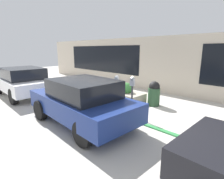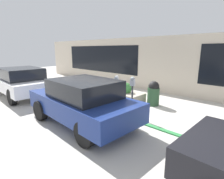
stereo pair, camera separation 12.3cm
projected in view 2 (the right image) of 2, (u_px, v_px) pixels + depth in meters
ground_plane at (110, 112)px, 7.11m from camera, size 40.00×40.00×0.00m
curb_strip at (109, 112)px, 7.05m from camera, size 24.50×0.16×0.04m
building_facade at (165, 65)px, 9.90m from camera, size 24.50×0.17×3.22m
parking_meter_nearest at (132, 88)px, 6.50m from camera, size 0.18×0.16×1.50m
parking_meter_second at (117, 84)px, 7.04m from camera, size 0.19×0.16×1.46m
parking_meter_middle at (102, 86)px, 7.70m from camera, size 0.18×0.16×1.32m
planter_box at (125, 95)px, 8.39m from camera, size 1.67×1.03×0.95m
parked_car_middle at (82, 101)px, 5.85m from camera, size 4.21×2.03×1.53m
parked_car_rear at (21, 81)px, 9.32m from camera, size 4.42×2.08×1.54m
trash_bin at (153, 93)px, 7.86m from camera, size 0.53×0.53×1.10m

